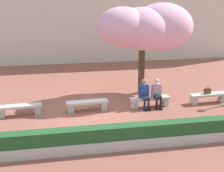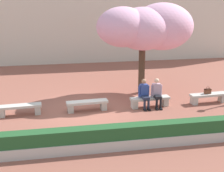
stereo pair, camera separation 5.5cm
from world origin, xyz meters
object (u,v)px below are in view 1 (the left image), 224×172
person_seated_right (157,92)px  stone_bench_center (87,104)px  person_seated_left (144,93)px  handbag (207,91)px  cherry_tree_main (146,28)px  stone_bench_near_east (150,100)px  stone_bench_near_west (20,109)px  stone_bench_east_end (208,97)px

person_seated_right → stone_bench_center: bearing=179.0°
person_seated_left → handbag: size_ratio=3.81×
person_seated_left → handbag: bearing=1.4°
stone_bench_center → cherry_tree_main: size_ratio=0.37×
person_seated_left → cherry_tree_main: size_ratio=0.27×
handbag → stone_bench_near_east: bearing=-179.6°
stone_bench_near_east → person_seated_left: person_seated_left is taller
stone_bench_center → person_seated_left: (2.52, -0.05, 0.40)m
stone_bench_near_west → person_seated_right: 5.91m
stone_bench_near_east → stone_bench_east_end: 2.80m
stone_bench_center → person_seated_left: 2.55m
cherry_tree_main → handbag: bearing=-39.9°
stone_bench_near_east → handbag: bearing=0.4°
stone_bench_center → stone_bench_east_end: same height
stone_bench_east_end → person_seated_left: 3.12m
stone_bench_east_end → person_seated_right: 2.54m
stone_bench_center → person_seated_right: person_seated_right is taller
stone_bench_near_east → cherry_tree_main: bearing=81.2°
stone_bench_east_end → stone_bench_center: bearing=180.0°
stone_bench_near_east → stone_bench_east_end: same height
stone_bench_near_west → handbag: bearing=0.1°
person_seated_right → stone_bench_near_west: bearing=179.5°
stone_bench_center → person_seated_left: size_ratio=1.39×
stone_bench_center → person_seated_left: person_seated_left is taller
stone_bench_near_east → handbag: 2.76m
stone_bench_near_east → person_seated_right: bearing=-10.4°
cherry_tree_main → stone_bench_near_west: bearing=-160.9°
stone_bench_near_east → cherry_tree_main: (0.32, 2.05, 2.98)m
person_seated_left → stone_bench_east_end: bearing=1.0°
stone_bench_near_west → stone_bench_east_end: same height
stone_bench_near_west → cherry_tree_main: bearing=19.1°
stone_bench_near_east → stone_bench_east_end: bearing=0.0°
person_seated_left → person_seated_right: same height
stone_bench_near_east → person_seated_right: (0.29, -0.05, 0.40)m
stone_bench_east_end → stone_bench_near_east: bearing=180.0°
stone_bench_near_west → handbag: 8.36m
handbag → cherry_tree_main: (-2.43, 2.03, 2.71)m
person_seated_left → person_seated_right: size_ratio=1.00×
stone_bench_near_west → handbag: (8.36, 0.02, 0.28)m
stone_bench_east_end → person_seated_right: (-2.51, -0.05, 0.40)m
person_seated_left → person_seated_right: 0.58m
handbag → cherry_tree_main: bearing=140.1°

